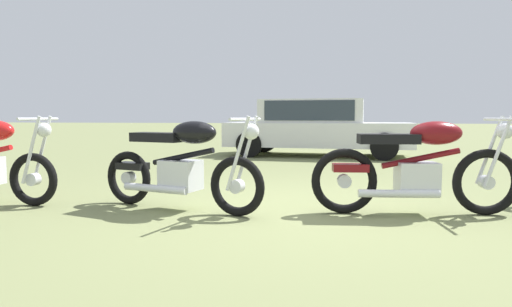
% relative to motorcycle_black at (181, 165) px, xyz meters
% --- Properties ---
extents(ground_plane, '(120.00, 120.00, 0.00)m').
position_rel_motorcycle_black_xyz_m(ground_plane, '(1.20, 0.25, -0.48)').
color(ground_plane, olive).
extents(motorcycle_black, '(1.97, 0.85, 1.02)m').
position_rel_motorcycle_black_xyz_m(motorcycle_black, '(0.00, 0.00, 0.00)').
color(motorcycle_black, black).
rests_on(motorcycle_black, ground).
extents(motorcycle_maroon, '(2.11, 0.69, 1.02)m').
position_rel_motorcycle_black_xyz_m(motorcycle_maroon, '(2.46, 0.22, 0.00)').
color(motorcycle_maroon, black).
rests_on(motorcycle_maroon, ground).
extents(car_white, '(4.72, 2.18, 1.43)m').
position_rel_motorcycle_black_xyz_m(car_white, '(1.16, 6.87, 0.31)').
color(car_white, silver).
rests_on(car_white, ground).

